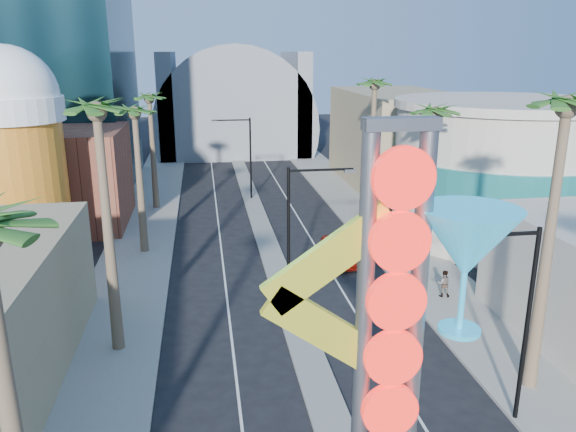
# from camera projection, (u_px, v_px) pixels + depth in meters

# --- Properties ---
(sidewalk_west) EXTENTS (5.00, 100.00, 0.15)m
(sidewalk_west) POSITION_uv_depth(u_px,v_px,m) (144.00, 231.00, 45.33)
(sidewalk_west) COLOR gray
(sidewalk_west) RESTS_ON ground
(sidewalk_east) EXTENTS (5.00, 100.00, 0.15)m
(sidewalk_east) POSITION_uv_depth(u_px,v_px,m) (371.00, 221.00, 48.09)
(sidewalk_east) COLOR gray
(sidewalk_east) RESTS_ON ground
(median) EXTENTS (1.60, 84.00, 0.15)m
(median) POSITION_uv_depth(u_px,v_px,m) (257.00, 216.00, 49.56)
(median) COLOR gray
(median) RESTS_ON ground
(brick_filler_west) EXTENTS (10.00, 10.00, 8.00)m
(brick_filler_west) POSITION_uv_depth(u_px,v_px,m) (63.00, 178.00, 46.12)
(brick_filler_west) COLOR brown
(brick_filler_west) RESTS_ON ground
(filler_east) EXTENTS (10.00, 20.00, 10.00)m
(filler_east) POSITION_uv_depth(u_px,v_px,m) (396.00, 139.00, 59.98)
(filler_east) COLOR tan
(filler_east) RESTS_ON ground
(beer_mug) EXTENTS (7.00, 7.00, 14.50)m
(beer_mug) POSITION_uv_depth(u_px,v_px,m) (13.00, 148.00, 37.31)
(beer_mug) COLOR #D3571C
(beer_mug) RESTS_ON ground
(turquoise_building) EXTENTS (16.60, 16.60, 10.60)m
(turquoise_building) POSITION_uv_depth(u_px,v_px,m) (500.00, 170.00, 43.13)
(turquoise_building) COLOR beige
(turquoise_building) RESTS_ON ground
(canopy) EXTENTS (22.00, 16.00, 22.00)m
(canopy) POSITION_uv_depth(u_px,v_px,m) (233.00, 122.00, 80.61)
(canopy) COLOR slate
(canopy) RESTS_ON ground
(neon_sign) EXTENTS (6.53, 2.60, 12.55)m
(neon_sign) POSITION_uv_depth(u_px,v_px,m) (421.00, 322.00, 14.41)
(neon_sign) COLOR gray
(neon_sign) RESTS_ON ground
(streetlight_0) EXTENTS (3.79, 0.25, 8.00)m
(streetlight_0) POSITION_uv_depth(u_px,v_px,m) (298.00, 222.00, 31.21)
(streetlight_0) COLOR black
(streetlight_0) RESTS_ON ground
(streetlight_1) EXTENTS (3.79, 0.25, 8.00)m
(streetlight_1) POSITION_uv_depth(u_px,v_px,m) (245.00, 151.00, 53.82)
(streetlight_1) COLOR black
(streetlight_1) RESTS_ON ground
(streetlight_2) EXTENTS (3.45, 0.25, 8.00)m
(streetlight_2) POSITION_uv_depth(u_px,v_px,m) (517.00, 309.00, 20.74)
(streetlight_2) COLOR black
(streetlight_2) RESTS_ON ground
(palm_1) EXTENTS (2.40, 2.40, 12.70)m
(palm_1) POSITION_uv_depth(u_px,v_px,m) (98.00, 128.00, 24.35)
(palm_1) COLOR brown
(palm_1) RESTS_ON ground
(palm_2) EXTENTS (2.40, 2.40, 11.20)m
(palm_2) POSITION_uv_depth(u_px,v_px,m) (135.00, 121.00, 38.01)
(palm_2) COLOR brown
(palm_2) RESTS_ON ground
(palm_3) EXTENTS (2.40, 2.40, 11.20)m
(palm_3) POSITION_uv_depth(u_px,v_px,m) (150.00, 105.00, 49.39)
(palm_3) COLOR brown
(palm_3) RESTS_ON ground
(palm_5) EXTENTS (2.40, 2.40, 13.20)m
(palm_5) POSITION_uv_depth(u_px,v_px,m) (564.00, 127.00, 21.16)
(palm_5) COLOR brown
(palm_5) RESTS_ON ground
(palm_6) EXTENTS (2.40, 2.40, 11.70)m
(palm_6) POSITION_uv_depth(u_px,v_px,m) (435.00, 124.00, 32.92)
(palm_6) COLOR brown
(palm_6) RESTS_ON ground
(palm_7) EXTENTS (2.40, 2.40, 12.70)m
(palm_7) POSITION_uv_depth(u_px,v_px,m) (374.00, 94.00, 44.05)
(palm_7) COLOR brown
(palm_7) RESTS_ON ground
(red_pickup) EXTENTS (3.14, 5.70, 1.51)m
(red_pickup) POSITION_uv_depth(u_px,v_px,m) (342.00, 250.00, 38.97)
(red_pickup) COLOR #A0150C
(red_pickup) RESTS_ON ground
(pedestrian_b) EXTENTS (0.92, 0.80, 1.62)m
(pedestrian_b) POSITION_uv_depth(u_px,v_px,m) (444.00, 283.00, 32.82)
(pedestrian_b) COLOR gray
(pedestrian_b) RESTS_ON sidewalk_east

